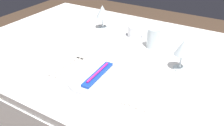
{
  "coord_description": "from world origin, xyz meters",
  "views": [
    {
      "loc": [
        0.47,
        -0.97,
        1.33
      ],
      "look_at": [
        -0.02,
        -0.14,
        0.76
      ],
      "focal_mm": 37.78,
      "sensor_mm": 36.0,
      "label": 1
    }
  ],
  "objects_px": {
    "fork_outer": "(73,65)",
    "fork_inner": "(69,64)",
    "dinner_knife": "(134,89)",
    "wine_glass_left": "(183,48)",
    "dinner_plate": "(98,77)",
    "coffee_cup_left": "(135,31)",
    "drink_tumbler": "(153,38)",
    "spoon_dessert": "(150,89)",
    "spoon_tea": "(156,91)",
    "toothbrush_package": "(98,74)",
    "wine_glass_centre": "(102,12)",
    "spoon_soup": "(143,88)"
  },
  "relations": [
    {
      "from": "dinner_plate",
      "to": "wine_glass_left",
      "type": "bearing_deg",
      "value": 43.33
    },
    {
      "from": "fork_inner",
      "to": "toothbrush_package",
      "type": "bearing_deg",
      "value": -9.35
    },
    {
      "from": "dinner_plate",
      "to": "toothbrush_package",
      "type": "distance_m",
      "value": 0.02
    },
    {
      "from": "spoon_soup",
      "to": "spoon_tea",
      "type": "height_order",
      "value": "same"
    },
    {
      "from": "dinner_plate",
      "to": "dinner_knife",
      "type": "xyz_separation_m",
      "value": [
        0.17,
        0.01,
        -0.01
      ]
    },
    {
      "from": "wine_glass_centre",
      "to": "drink_tumbler",
      "type": "height_order",
      "value": "wine_glass_centre"
    },
    {
      "from": "fork_outer",
      "to": "fork_inner",
      "type": "bearing_deg",
      "value": -176.05
    },
    {
      "from": "wine_glass_centre",
      "to": "spoon_dessert",
      "type": "bearing_deg",
      "value": -41.02
    },
    {
      "from": "spoon_soup",
      "to": "coffee_cup_left",
      "type": "distance_m",
      "value": 0.5
    },
    {
      "from": "spoon_soup",
      "to": "spoon_dessert",
      "type": "relative_size",
      "value": 0.93
    },
    {
      "from": "fork_outer",
      "to": "wine_glass_centre",
      "type": "bearing_deg",
      "value": 105.52
    },
    {
      "from": "dinner_plate",
      "to": "coffee_cup_left",
      "type": "bearing_deg",
      "value": 96.14
    },
    {
      "from": "fork_outer",
      "to": "fork_inner",
      "type": "height_order",
      "value": "same"
    },
    {
      "from": "spoon_dessert",
      "to": "wine_glass_left",
      "type": "xyz_separation_m",
      "value": [
        0.05,
        0.22,
        0.1
      ]
    },
    {
      "from": "spoon_dessert",
      "to": "fork_inner",
      "type": "bearing_deg",
      "value": -178.31
    },
    {
      "from": "spoon_dessert",
      "to": "wine_glass_centre",
      "type": "xyz_separation_m",
      "value": [
        -0.52,
        0.45,
        0.11
      ]
    },
    {
      "from": "coffee_cup_left",
      "to": "spoon_soup",
      "type": "bearing_deg",
      "value": -59.93
    },
    {
      "from": "dinner_plate",
      "to": "fork_inner",
      "type": "distance_m",
      "value": 0.19
    },
    {
      "from": "dinner_knife",
      "to": "wine_glass_left",
      "type": "height_order",
      "value": "wine_glass_left"
    },
    {
      "from": "spoon_tea",
      "to": "fork_inner",
      "type": "bearing_deg",
      "value": -178.41
    },
    {
      "from": "fork_inner",
      "to": "coffee_cup_left",
      "type": "xyz_separation_m",
      "value": [
        0.14,
        0.44,
        0.04
      ]
    },
    {
      "from": "fork_inner",
      "to": "coffee_cup_left",
      "type": "distance_m",
      "value": 0.46
    },
    {
      "from": "fork_outer",
      "to": "spoon_tea",
      "type": "height_order",
      "value": "spoon_tea"
    },
    {
      "from": "spoon_tea",
      "to": "wine_glass_left",
      "type": "bearing_deg",
      "value": 82.33
    },
    {
      "from": "coffee_cup_left",
      "to": "drink_tumbler",
      "type": "distance_m",
      "value": 0.15
    },
    {
      "from": "dinner_plate",
      "to": "fork_inner",
      "type": "height_order",
      "value": "dinner_plate"
    },
    {
      "from": "spoon_dessert",
      "to": "wine_glass_centre",
      "type": "height_order",
      "value": "wine_glass_centre"
    },
    {
      "from": "drink_tumbler",
      "to": "wine_glass_centre",
      "type": "bearing_deg",
      "value": 166.75
    },
    {
      "from": "toothbrush_package",
      "to": "drink_tumbler",
      "type": "xyz_separation_m",
      "value": [
        0.09,
        0.41,
        0.03
      ]
    },
    {
      "from": "fork_outer",
      "to": "wine_glass_left",
      "type": "height_order",
      "value": "wine_glass_left"
    },
    {
      "from": "toothbrush_package",
      "to": "wine_glass_centre",
      "type": "height_order",
      "value": "wine_glass_centre"
    },
    {
      "from": "fork_outer",
      "to": "dinner_plate",
      "type": "bearing_deg",
      "value": -11.37
    },
    {
      "from": "fork_outer",
      "to": "drink_tumbler",
      "type": "bearing_deg",
      "value": 55.9
    },
    {
      "from": "dinner_plate",
      "to": "spoon_soup",
      "type": "distance_m",
      "value": 0.2
    },
    {
      "from": "spoon_tea",
      "to": "dinner_plate",
      "type": "bearing_deg",
      "value": -170.13
    },
    {
      "from": "wine_glass_centre",
      "to": "coffee_cup_left",
      "type": "bearing_deg",
      "value": -6.43
    },
    {
      "from": "dinner_plate",
      "to": "dinner_knife",
      "type": "height_order",
      "value": "dinner_plate"
    },
    {
      "from": "spoon_soup",
      "to": "wine_glass_left",
      "type": "bearing_deg",
      "value": 69.95
    },
    {
      "from": "dinner_knife",
      "to": "coffee_cup_left",
      "type": "xyz_separation_m",
      "value": [
        -0.22,
        0.46,
        0.04
      ]
    },
    {
      "from": "coffee_cup_left",
      "to": "drink_tumbler",
      "type": "relative_size",
      "value": 0.97
    },
    {
      "from": "wine_glass_centre",
      "to": "wine_glass_left",
      "type": "height_order",
      "value": "wine_glass_centre"
    },
    {
      "from": "fork_inner",
      "to": "drink_tumbler",
      "type": "bearing_deg",
      "value": 53.41
    },
    {
      "from": "toothbrush_package",
      "to": "spoon_dessert",
      "type": "relative_size",
      "value": 0.97
    },
    {
      "from": "fork_outer",
      "to": "dinner_knife",
      "type": "distance_m",
      "value": 0.34
    },
    {
      "from": "fork_outer",
      "to": "spoon_dessert",
      "type": "distance_m",
      "value": 0.39
    },
    {
      "from": "dinner_plate",
      "to": "toothbrush_package",
      "type": "height_order",
      "value": "toothbrush_package"
    },
    {
      "from": "toothbrush_package",
      "to": "coffee_cup_left",
      "type": "bearing_deg",
      "value": 96.14
    },
    {
      "from": "toothbrush_package",
      "to": "spoon_soup",
      "type": "height_order",
      "value": "toothbrush_package"
    },
    {
      "from": "spoon_tea",
      "to": "wine_glass_left",
      "type": "relative_size",
      "value": 1.44
    },
    {
      "from": "dinner_knife",
      "to": "drink_tumbler",
      "type": "xyz_separation_m",
      "value": [
        -0.08,
        0.4,
        0.05
      ]
    }
  ]
}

